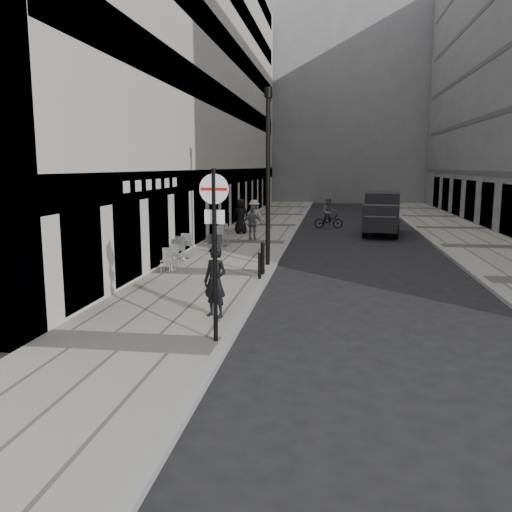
{
  "coord_description": "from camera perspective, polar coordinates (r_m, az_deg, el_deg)",
  "views": [
    {
      "loc": [
        2.16,
        -7.62,
        3.71
      ],
      "look_at": [
        0.19,
        6.17,
        1.4
      ],
      "focal_mm": 38.0,
      "sensor_mm": 36.0,
      "label": 1
    }
  ],
  "objects": [
    {
      "name": "ground",
      "position": [
        8.74,
        -7.27,
        -15.78
      ],
      "size": [
        120.0,
        120.0,
        0.0
      ],
      "primitive_type": "plane",
      "color": "black",
      "rests_on": "ground"
    },
    {
      "name": "sidewalk",
      "position": [
        26.21,
        -1.09,
        1.42
      ],
      "size": [
        4.0,
        60.0,
        0.12
      ],
      "primitive_type": "cube",
      "color": "#9A948B",
      "rests_on": "ground"
    },
    {
      "name": "far_sidewalk",
      "position": [
        26.76,
        22.85,
        0.84
      ],
      "size": [
        4.0,
        60.0,
        0.12
      ],
      "primitive_type": "cube",
      "color": "#9A948B",
      "rests_on": "ground"
    },
    {
      "name": "building_left",
      "position": [
        33.56,
        -6.38,
        18.44
      ],
      "size": [
        4.0,
        45.0,
        18.0
      ],
      "primitive_type": "cube",
      "color": "beige",
      "rests_on": "ground"
    },
    {
      "name": "building_far",
      "position": [
        64.03,
        7.79,
        15.88
      ],
      "size": [
        24.0,
        16.0,
        22.0
      ],
      "primitive_type": "cube",
      "color": "gray",
      "rests_on": "ground"
    },
    {
      "name": "walking_man",
      "position": [
        13.0,
        -4.32,
        -2.71
      ],
      "size": [
        0.75,
        0.64,
        1.73
      ],
      "primitive_type": "imported",
      "rotation": [
        0.0,
        0.0,
        -0.44
      ],
      "color": "black",
      "rests_on": "sidewalk"
    },
    {
      "name": "sign_post",
      "position": [
        10.96,
        -4.39,
        2.49
      ],
      "size": [
        0.61,
        0.14,
        3.55
      ],
      "rotation": [
        0.0,
        0.0,
        -0.13
      ],
      "color": "black",
      "rests_on": "sidewalk"
    },
    {
      "name": "lamppost",
      "position": [
        19.73,
        1.27,
        9.23
      ],
      "size": [
        0.29,
        0.29,
        6.34
      ],
      "color": "black",
      "rests_on": "sidewalk"
    },
    {
      "name": "bollard_near",
      "position": [
        18.19,
        0.71,
        -0.35
      ],
      "size": [
        0.13,
        0.13,
        1.01
      ],
      "primitive_type": "cylinder",
      "color": "black",
      "rests_on": "sidewalk"
    },
    {
      "name": "bollard_far",
      "position": [
        17.46,
        0.38,
        -1.1
      ],
      "size": [
        0.11,
        0.11,
        0.8
      ],
      "primitive_type": "cylinder",
      "color": "black",
      "rests_on": "sidewalk"
    },
    {
      "name": "panel_van",
      "position": [
        30.48,
        13.15,
        4.62
      ],
      "size": [
        2.38,
        5.04,
        2.29
      ],
      "rotation": [
        0.0,
        0.0,
        -0.12
      ],
      "color": "black",
      "rests_on": "ground"
    },
    {
      "name": "cyclist",
      "position": [
        33.04,
        7.66,
        4.15
      ],
      "size": [
        1.75,
        0.75,
        1.84
      ],
      "rotation": [
        0.0,
        0.0,
        0.09
      ],
      "color": "black",
      "rests_on": "ground"
    },
    {
      "name": "pedestrian_a",
      "position": [
        26.6,
        -0.35,
        3.44
      ],
      "size": [
        0.98,
        0.46,
        1.63
      ],
      "primitive_type": "imported",
      "rotation": [
        0.0,
        0.0,
        3.08
      ],
      "color": "slate",
      "rests_on": "sidewalk"
    },
    {
      "name": "pedestrian_b",
      "position": [
        29.87,
        -0.21,
        4.24
      ],
      "size": [
        1.23,
        0.8,
        1.78
      ],
      "primitive_type": "imported",
      "rotation": [
        0.0,
        0.0,
        3.27
      ],
      "color": "#BAB4AC",
      "rests_on": "sidewalk"
    },
    {
      "name": "pedestrian_c",
      "position": [
        29.33,
        -1.61,
        4.22
      ],
      "size": [
        0.96,
        0.68,
        1.86
      ],
      "primitive_type": "imported",
      "rotation": [
        0.0,
        0.0,
        3.04
      ],
      "color": "black",
      "rests_on": "sidewalk"
    },
    {
      "name": "cafe_table_near",
      "position": [
        19.26,
        -8.93,
        -0.17
      ],
      "size": [
        0.64,
        1.45,
        0.83
      ],
      "color": "silver",
      "rests_on": "sidewalk"
    },
    {
      "name": "cafe_table_mid",
      "position": [
        24.38,
        -3.68,
        2.15
      ],
      "size": [
        0.78,
        1.77,
        1.01
      ],
      "color": "#B2B2B5",
      "rests_on": "sidewalk"
    },
    {
      "name": "cafe_table_far",
      "position": [
        21.3,
        -7.66,
        0.95
      ],
      "size": [
        0.74,
        1.68,
        0.96
      ],
      "color": "#B4B4B6",
      "rests_on": "sidewalk"
    }
  ]
}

